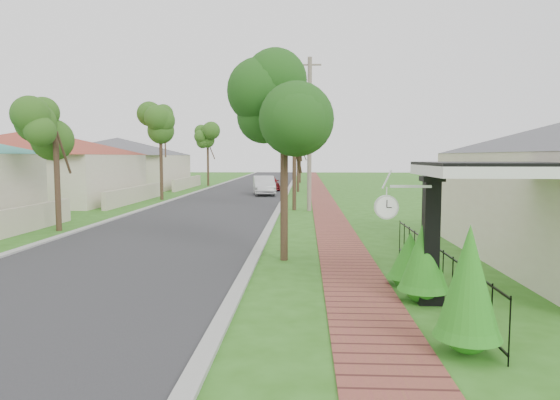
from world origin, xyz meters
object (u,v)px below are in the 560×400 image
(parked_car_white, at_px, (264,186))
(porch_post, at_px, (430,247))
(station_clock, at_px, (388,206))
(near_tree, at_px, (284,106))
(parked_car_red, at_px, (269,183))
(utility_pole, at_px, (309,134))

(parked_car_white, bearing_deg, porch_post, -86.82)
(station_clock, bearing_deg, near_tree, 117.81)
(porch_post, height_order, parked_car_red, porch_post)
(parked_car_white, bearing_deg, utility_pole, -81.17)
(parked_car_red, relative_size, station_clock, 3.55)
(parked_car_white, relative_size, utility_pole, 0.53)
(porch_post, xyz_separation_m, utility_pole, (-2.25, 16.66, 2.96))
(parked_car_red, height_order, parked_car_white, parked_car_white)
(utility_pole, relative_size, station_clock, 7.46)
(porch_post, distance_m, near_tree, 5.89)
(utility_pole, bearing_deg, near_tree, -93.57)
(porch_post, bearing_deg, parked_car_red, 99.70)
(porch_post, relative_size, near_tree, 0.47)
(porch_post, xyz_separation_m, parked_car_white, (-5.55, 27.39, -0.41))
(station_clock, bearing_deg, parked_car_red, 98.16)
(porch_post, bearing_deg, near_tree, 127.66)
(porch_post, relative_size, parked_car_white, 0.59)
(parked_car_red, xyz_separation_m, utility_pole, (3.30, -15.81, 3.43))
(utility_pole, distance_m, station_clock, 17.03)
(parked_car_white, bearing_deg, parked_car_red, 81.73)
(porch_post, relative_size, parked_car_red, 0.66)
(parked_car_red, xyz_separation_m, near_tree, (2.51, -28.52, 3.60))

